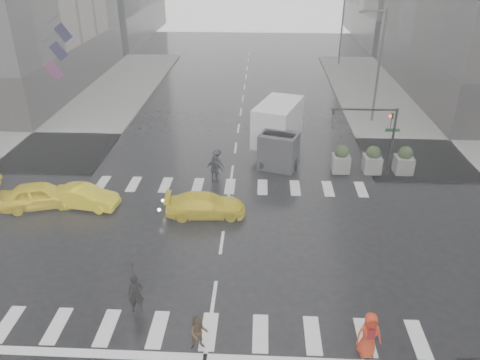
# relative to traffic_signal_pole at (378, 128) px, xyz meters

# --- Properties ---
(ground) EXTENTS (120.00, 120.00, 0.00)m
(ground) POSITION_rel_traffic_signal_pole_xyz_m (-9.01, -8.01, -3.22)
(ground) COLOR black
(ground) RESTS_ON ground
(sidewalk_ne) EXTENTS (35.00, 35.00, 0.15)m
(sidewalk_ne) POSITION_rel_traffic_signal_pole_xyz_m (10.49, 9.49, -3.14)
(sidewalk_ne) COLOR gray
(sidewalk_ne) RESTS_ON ground
(sidewalk_nw) EXTENTS (35.00, 35.00, 0.15)m
(sidewalk_nw) POSITION_rel_traffic_signal_pole_xyz_m (-28.51, 9.49, -3.14)
(sidewalk_nw) COLOR gray
(sidewalk_nw) RESTS_ON ground
(road_markings) EXTENTS (18.00, 48.00, 0.01)m
(road_markings) POSITION_rel_traffic_signal_pole_xyz_m (-9.01, -8.01, -3.21)
(road_markings) COLOR silver
(road_markings) RESTS_ON ground
(traffic_signal_pole) EXTENTS (4.45, 0.42, 4.50)m
(traffic_signal_pole) POSITION_rel_traffic_signal_pole_xyz_m (0.00, 0.00, 0.00)
(traffic_signal_pole) COLOR black
(traffic_signal_pole) RESTS_ON ground
(street_lamp_near) EXTENTS (2.15, 0.22, 9.00)m
(street_lamp_near) POSITION_rel_traffic_signal_pole_xyz_m (1.86, 9.99, 1.73)
(street_lamp_near) COLOR #59595B
(street_lamp_near) RESTS_ON ground
(street_lamp_far) EXTENTS (2.15, 0.22, 9.00)m
(street_lamp_far) POSITION_rel_traffic_signal_pole_xyz_m (1.86, 29.99, 1.73)
(street_lamp_far) COLOR #59595B
(street_lamp_far) RESTS_ON ground
(planter_west) EXTENTS (1.10, 1.10, 1.80)m
(planter_west) POSITION_rel_traffic_signal_pole_xyz_m (-2.01, 0.19, -2.23)
(planter_west) COLOR gray
(planter_west) RESTS_ON ground
(planter_mid) EXTENTS (1.10, 1.10, 1.80)m
(planter_mid) POSITION_rel_traffic_signal_pole_xyz_m (-0.01, 0.19, -2.23)
(planter_mid) COLOR gray
(planter_mid) RESTS_ON ground
(planter_east) EXTENTS (1.10, 1.10, 1.80)m
(planter_east) POSITION_rel_traffic_signal_pole_xyz_m (1.99, 0.19, -2.23)
(planter_east) COLOR gray
(planter_east) RESTS_ON ground
(flag_cluster) EXTENTS (2.87, 3.06, 4.69)m
(flag_cluster) POSITION_rel_traffic_signal_pole_xyz_m (-24.09, 10.49, 2.42)
(flag_cluster) COLOR #59595B
(flag_cluster) RESTS_ON ground
(pedestrian_black) EXTENTS (1.08, 1.10, 2.43)m
(pedestrian_black) POSITION_rel_traffic_signal_pole_xyz_m (-12.03, -12.99, -1.63)
(pedestrian_black) COLOR black
(pedestrian_black) RESTS_ON ground
(pedestrian_brown) EXTENTS (0.77, 0.64, 1.44)m
(pedestrian_brown) POSITION_rel_traffic_signal_pole_xyz_m (-9.28, -14.81, -2.50)
(pedestrian_brown) COLOR #432B18
(pedestrian_brown) RESTS_ON ground
(pedestrian_orange) EXTENTS (0.97, 0.68, 1.87)m
(pedestrian_orange) POSITION_rel_traffic_signal_pole_xyz_m (-3.14, -14.81, -2.28)
(pedestrian_orange) COLOR red
(pedestrian_orange) RESTS_ON ground
(pedestrian_far_a) EXTENTS (1.24, 1.01, 1.83)m
(pedestrian_far_a) POSITION_rel_traffic_signal_pole_xyz_m (-9.97, -1.50, -2.30)
(pedestrian_far_a) COLOR black
(pedestrian_far_a) RESTS_ON ground
(pedestrian_far_b) EXTENTS (1.24, 1.15, 1.69)m
(pedestrian_far_b) POSITION_rel_traffic_signal_pole_xyz_m (-9.93, -0.22, -2.37)
(pedestrian_far_b) COLOR black
(pedestrian_far_b) RESTS_ON ground
(taxi_front) EXTENTS (4.61, 2.92, 1.46)m
(taxi_front) POSITION_rel_traffic_signal_pole_xyz_m (-19.51, -4.95, -2.49)
(taxi_front) COLOR yellow
(taxi_front) RESTS_ON ground
(taxi_mid) EXTENTS (3.98, 1.86, 1.26)m
(taxi_mid) POSITION_rel_traffic_signal_pole_xyz_m (-17.03, -4.88, -2.59)
(taxi_mid) COLOR yellow
(taxi_mid) RESTS_ON ground
(taxi_rear) EXTENTS (3.96, 2.04, 1.26)m
(taxi_rear) POSITION_rel_traffic_signal_pole_xyz_m (-10.11, -5.41, -2.59)
(taxi_rear) COLOR yellow
(taxi_rear) RESTS_ON ground
(box_truck) EXTENTS (2.45, 6.54, 3.47)m
(box_truck) POSITION_rel_traffic_signal_pole_xyz_m (-6.01, 3.02, -1.36)
(box_truck) COLOR silver
(box_truck) RESTS_ON ground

